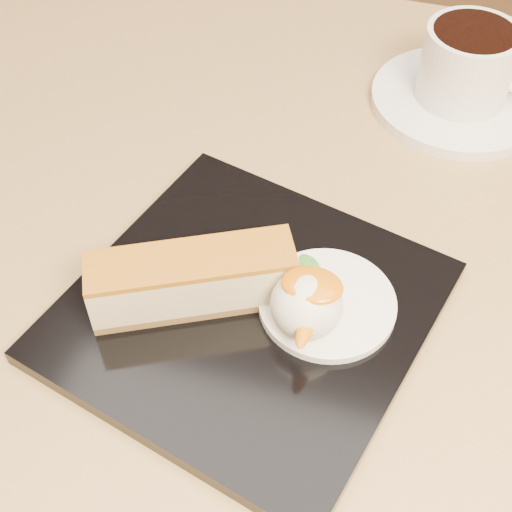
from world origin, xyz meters
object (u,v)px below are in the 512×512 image
(cheesecake, at_px, (192,280))
(saucer, at_px, (458,100))
(ice_cream_scoop, at_px, (307,305))
(coffee_cup, at_px, (470,63))
(dessert_plate, at_px, (247,311))
(table, at_px, (264,394))

(cheesecake, height_order, saucer, cheesecake)
(ice_cream_scoop, height_order, coffee_cup, coffee_cup)
(dessert_plate, xyz_separation_m, ice_cream_scoop, (0.04, -0.01, 0.03))
(dessert_plate, height_order, coffee_cup, coffee_cup)
(cheesecake, xyz_separation_m, saucer, (0.14, 0.28, -0.03))
(ice_cream_scoop, height_order, saucer, ice_cream_scoop)
(dessert_plate, height_order, cheesecake, cheesecake)
(cheesecake, relative_size, coffee_cup, 1.29)
(coffee_cup, bearing_deg, dessert_plate, -119.42)
(table, bearing_deg, coffee_cup, 65.76)
(cheesecake, distance_m, ice_cream_scoop, 0.08)
(ice_cream_scoop, distance_m, saucer, 0.29)
(ice_cream_scoop, bearing_deg, dessert_plate, 172.87)
(saucer, bearing_deg, dessert_plate, -111.83)
(cheesecake, xyz_separation_m, ice_cream_scoop, (0.08, 0.00, 0.00))
(table, distance_m, ice_cream_scoop, 0.20)
(table, relative_size, cheesecake, 6.02)
(ice_cream_scoop, bearing_deg, saucer, 76.04)
(saucer, height_order, coffee_cup, coffee_cup)
(ice_cream_scoop, distance_m, coffee_cup, 0.29)
(cheesecake, height_order, ice_cream_scoop, ice_cream_scoop)
(table, height_order, cheesecake, cheesecake)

